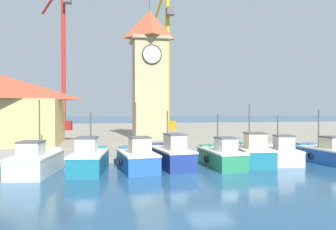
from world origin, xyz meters
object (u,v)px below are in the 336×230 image
Objects in this scene: fishing_boat_left_inner at (137,158)px; fishing_boat_center at (221,156)px; fishing_boat_mid_left at (171,155)px; fishing_boat_right_inner at (280,153)px; fishing_boat_mid_right at (252,153)px; fishing_boat_right_outer at (324,153)px; fishing_boat_far_left at (36,162)px; port_crane_far at (167,75)px; clock_tower at (150,71)px; port_crane_near at (63,70)px; fishing_boat_left_outer at (89,159)px; warehouse_left at (4,109)px.

fishing_boat_left_inner is 5.78m from fishing_boat_center.
fishing_boat_mid_left reaches higher than fishing_boat_right_inner.
fishing_boat_right_outer is (5.73, -0.14, -0.11)m from fishing_boat_mid_right.
fishing_boat_left_inner is at bearing -175.52° from fishing_boat_right_inner.
fishing_boat_far_left reaches higher than fishing_boat_mid_left.
port_crane_far is at bearing 79.86° from fishing_boat_mid_left.
clock_tower is at bearing 91.50° from fishing_boat_mid_left.
port_crane_far reaches higher than port_crane_near.
fishing_boat_right_outer reaches higher than fishing_boat_left_outer.
fishing_boat_right_inner is 3.33m from fishing_boat_right_outer.
fishing_boat_mid_left is 1.13× the size of fishing_boat_center.
fishing_boat_mid_left is 8.29m from fishing_boat_right_inner.
clock_tower is at bearing 110.26° from fishing_boat_center.
fishing_boat_far_left is at bearing -178.81° from fishing_boat_left_outer.
warehouse_left reaches higher than fishing_boat_center.
fishing_boat_mid_left is at bearing -67.21° from port_crane_near.
fishing_boat_mid_right is at bearing -18.30° from warehouse_left.
fishing_boat_mid_right is at bearing -171.89° from fishing_boat_right_inner.
fishing_boat_mid_left reaches higher than fishing_boat_left_outer.
fishing_boat_left_inner is 13.98m from fishing_boat_right_outer.
fishing_boat_left_outer is 11.33m from fishing_boat_mid_right.
fishing_boat_center is 29.04m from port_crane_near.
fishing_boat_left_outer is 0.24× the size of port_crane_far.
fishing_boat_far_left is 1.05× the size of fishing_boat_mid_right.
port_crane_far reaches higher than fishing_boat_left_outer.
fishing_boat_far_left reaches higher than fishing_boat_right_inner.
fishing_boat_mid_right is 2.46m from fishing_boat_right_inner.
fishing_boat_left_inner is 24.63m from port_crane_far.
warehouse_left is at bearing -164.35° from clock_tower.
fishing_boat_left_inner is 0.53× the size of warehouse_left.
fishing_boat_left_inner is 1.06× the size of fishing_boat_right_inner.
fishing_boat_far_left reaches higher than fishing_boat_center.
fishing_boat_center is 12.55m from clock_tower.
port_crane_near is (-7.53, 24.45, 8.37)m from fishing_boat_left_inner.
fishing_boat_mid_right reaches higher than fishing_boat_left_outer.
fishing_boat_mid_left is 1.13× the size of fishing_boat_mid_right.
warehouse_left is (-20.56, 5.65, 3.28)m from fishing_boat_right_inner.
clock_tower reaches higher than fishing_boat_right_outer.
fishing_boat_left_inner is at bearing -102.33° from clock_tower.
fishing_boat_right_outer is 33.38m from port_crane_near.
fishing_boat_right_inner is at bearing -46.63° from clock_tower.
fishing_boat_right_inner is at bearing 9.16° from fishing_boat_center.
clock_tower is at bearing -56.42° from port_crane_near.
fishing_boat_mid_right is 23.43m from port_crane_far.
fishing_boat_mid_right is at bearing 10.19° from fishing_boat_center.
clock_tower is 13.32m from port_crane_far.
fishing_boat_left_inner is 12.23m from clock_tower.
fishing_boat_mid_left is 13.89m from warehouse_left.
fishing_boat_far_left is 8.18m from warehouse_left.
port_crane_near is 0.99× the size of port_crane_far.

